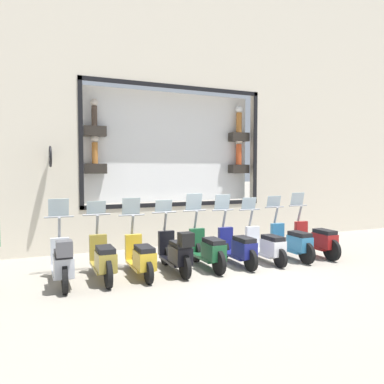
# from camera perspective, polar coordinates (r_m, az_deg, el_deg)

# --- Properties ---
(ground_plane) EXTENTS (120.00, 120.00, 0.00)m
(ground_plane) POSITION_cam_1_polar(r_m,az_deg,el_deg) (8.43, 6.02, -12.27)
(ground_plane) COLOR gray
(building_facade) EXTENTS (1.19, 36.00, 8.79)m
(building_facade) POSITION_cam_1_polar(r_m,az_deg,el_deg) (11.62, -2.79, 14.26)
(building_facade) COLOR beige
(building_facade) RESTS_ON ground_plane
(scooter_red_0) EXTENTS (1.81, 0.61, 1.64)m
(scooter_red_0) POSITION_cam_1_polar(r_m,az_deg,el_deg) (10.43, 18.50, -6.90)
(scooter_red_0) COLOR black
(scooter_red_0) RESTS_ON ground_plane
(scooter_teal_1) EXTENTS (1.81, 0.61, 1.57)m
(scooter_teal_1) POSITION_cam_1_polar(r_m,az_deg,el_deg) (9.92, 15.06, -7.41)
(scooter_teal_1) COLOR black
(scooter_teal_1) RESTS_ON ground_plane
(scooter_white_2) EXTENTS (1.79, 0.60, 1.55)m
(scooter_white_2) POSITION_cam_1_polar(r_m,az_deg,el_deg) (9.46, 11.26, -8.03)
(scooter_white_2) COLOR black
(scooter_white_2) RESTS_ON ground_plane
(scooter_navy_3) EXTENTS (1.80, 0.60, 1.65)m
(scooter_navy_3) POSITION_cam_1_polar(r_m,az_deg,el_deg) (9.05, 7.05, -8.40)
(scooter_navy_3) COLOR black
(scooter_navy_3) RESTS_ON ground_plane
(scooter_green_4) EXTENTS (1.81, 0.60, 1.69)m
(scooter_green_4) POSITION_cam_1_polar(r_m,az_deg,el_deg) (8.69, 2.45, -8.77)
(scooter_green_4) COLOR black
(scooter_green_4) RESTS_ON ground_plane
(scooter_black_5) EXTENTS (1.80, 0.60, 1.56)m
(scooter_black_5) POSITION_cam_1_polar(r_m,az_deg,el_deg) (8.32, -2.34, -9.11)
(scooter_black_5) COLOR black
(scooter_black_5) RESTS_ON ground_plane
(scooter_yellow_6) EXTENTS (1.79, 0.61, 1.63)m
(scooter_yellow_6) POSITION_cam_1_polar(r_m,az_deg,el_deg) (8.14, -7.79, -9.81)
(scooter_yellow_6) COLOR black
(scooter_yellow_6) RESTS_ON ground_plane
(scooter_olive_7) EXTENTS (1.81, 0.61, 1.58)m
(scooter_olive_7) POSITION_cam_1_polar(r_m,az_deg,el_deg) (7.98, -13.38, -9.94)
(scooter_olive_7) COLOR black
(scooter_olive_7) RESTS_ON ground_plane
(scooter_silver_8) EXTENTS (1.80, 0.61, 1.66)m
(scooter_silver_8) POSITION_cam_1_polar(r_m,az_deg,el_deg) (7.82, -19.13, -10.03)
(scooter_silver_8) COLOR black
(scooter_silver_8) RESTS_ON ground_plane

